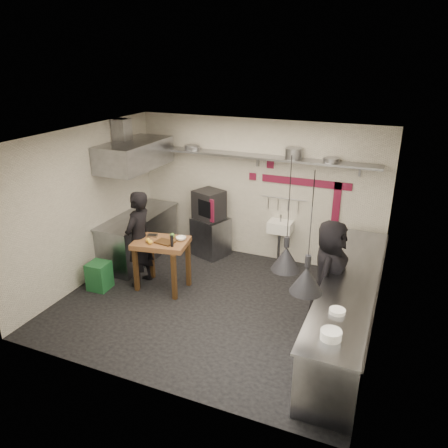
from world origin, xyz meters
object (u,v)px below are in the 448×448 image
at_px(green_bin, 99,276).
at_px(chef_left, 139,239).
at_px(prep_table, 162,265).
at_px(chef_right, 329,273).
at_px(oven_stand, 211,236).
at_px(combi_oven, 209,205).

relative_size(green_bin, chef_left, 0.29).
height_order(prep_table, chef_right, chef_right).
distance_m(oven_stand, green_bin, 2.42).
distance_m(oven_stand, prep_table, 1.62).
bearing_deg(oven_stand, green_bin, -100.54).
relative_size(oven_stand, chef_left, 0.46).
relative_size(oven_stand, chef_right, 0.48).
xyz_separation_m(combi_oven, chef_left, (-0.61, -1.63, -0.21)).
height_order(combi_oven, green_bin, combi_oven).
xyz_separation_m(oven_stand, chef_right, (2.67, -1.52, 0.44)).
bearing_deg(green_bin, prep_table, 24.33).
bearing_deg(oven_stand, chef_left, -91.62).
distance_m(oven_stand, chef_left, 1.81).
bearing_deg(prep_table, oven_stand, 72.59).
relative_size(prep_table, chef_right, 0.55).
xyz_separation_m(prep_table, chef_right, (2.87, 0.09, 0.38)).
bearing_deg(combi_oven, prep_table, -75.91).
bearing_deg(chef_left, green_bin, -51.44).
bearing_deg(oven_stand, chef_right, -9.61).
bearing_deg(prep_table, chef_right, -8.44).
height_order(oven_stand, prep_table, prep_table).
distance_m(oven_stand, combi_oven, 0.69).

